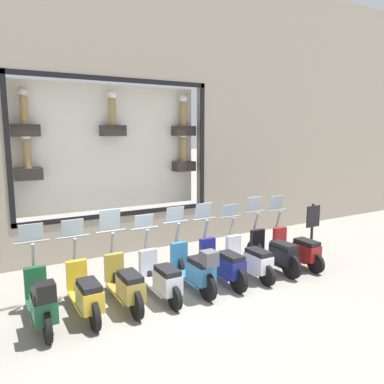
{
  "coord_description": "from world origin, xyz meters",
  "views": [
    {
      "loc": [
        -5.92,
        3.14,
        3.21
      ],
      "look_at": [
        1.83,
        -1.3,
        1.79
      ],
      "focal_mm": 35.0,
      "sensor_mm": 36.0,
      "label": 1
    }
  ],
  "objects_px": {
    "scooter_olive_6": "(125,284)",
    "scooter_silver_5": "(161,278)",
    "scooter_red_0": "(298,249)",
    "shop_sign_post": "(312,229)",
    "scooter_black_1": "(275,253)",
    "scooter_green_8": "(42,301)",
    "scooter_navy_3": "(223,264)",
    "scooter_yellow_7": "(86,293)",
    "scooter_white_2": "(250,259)",
    "scooter_teal_4": "(195,268)"
  },
  "relations": [
    {
      "from": "scooter_teal_4",
      "to": "shop_sign_post",
      "type": "height_order",
      "value": "scooter_teal_4"
    },
    {
      "from": "scooter_black_1",
      "to": "scooter_teal_4",
      "type": "bearing_deg",
      "value": 91.52
    },
    {
      "from": "scooter_green_8",
      "to": "scooter_yellow_7",
      "type": "bearing_deg",
      "value": -85.37
    },
    {
      "from": "scooter_navy_3",
      "to": "scooter_white_2",
      "type": "bearing_deg",
      "value": -90.67
    },
    {
      "from": "scooter_navy_3",
      "to": "scooter_silver_5",
      "type": "height_order",
      "value": "scooter_navy_3"
    },
    {
      "from": "scooter_olive_6",
      "to": "shop_sign_post",
      "type": "relative_size",
      "value": 1.27
    },
    {
      "from": "scooter_red_0",
      "to": "scooter_white_2",
      "type": "bearing_deg",
      "value": 90.13
    },
    {
      "from": "scooter_navy_3",
      "to": "scooter_olive_6",
      "type": "bearing_deg",
      "value": 89.94
    },
    {
      "from": "scooter_black_1",
      "to": "scooter_olive_6",
      "type": "relative_size",
      "value": 1.0
    },
    {
      "from": "scooter_red_0",
      "to": "scooter_green_8",
      "type": "bearing_deg",
      "value": 90.56
    },
    {
      "from": "scooter_red_0",
      "to": "shop_sign_post",
      "type": "height_order",
      "value": "scooter_red_0"
    },
    {
      "from": "scooter_white_2",
      "to": "scooter_green_8",
      "type": "height_order",
      "value": "scooter_green_8"
    },
    {
      "from": "scooter_navy_3",
      "to": "scooter_red_0",
      "type": "bearing_deg",
      "value": -90.13
    },
    {
      "from": "scooter_black_1",
      "to": "scooter_olive_6",
      "type": "xyz_separation_m",
      "value": [
        -0.0,
        3.65,
        -0.0
      ]
    },
    {
      "from": "shop_sign_post",
      "to": "scooter_yellow_7",
      "type": "bearing_deg",
      "value": 92.62
    },
    {
      "from": "scooter_red_0",
      "to": "scooter_teal_4",
      "type": "xyz_separation_m",
      "value": [
        -0.05,
        2.92,
        0.07
      ]
    },
    {
      "from": "scooter_teal_4",
      "to": "scooter_green_8",
      "type": "xyz_separation_m",
      "value": [
        -0.01,
        2.92,
        -0.01
      ]
    },
    {
      "from": "scooter_red_0",
      "to": "scooter_white_2",
      "type": "xyz_separation_m",
      "value": [
        -0.0,
        1.46,
        -0.01
      ]
    },
    {
      "from": "scooter_silver_5",
      "to": "scooter_olive_6",
      "type": "bearing_deg",
      "value": 89.18
    },
    {
      "from": "scooter_yellow_7",
      "to": "shop_sign_post",
      "type": "height_order",
      "value": "scooter_yellow_7"
    },
    {
      "from": "scooter_navy_3",
      "to": "scooter_yellow_7",
      "type": "xyz_separation_m",
      "value": [
        -0.0,
        2.92,
        -0.01
      ]
    },
    {
      "from": "scooter_black_1",
      "to": "scooter_olive_6",
      "type": "bearing_deg",
      "value": 90.0
    },
    {
      "from": "scooter_silver_5",
      "to": "scooter_white_2",
      "type": "bearing_deg",
      "value": -90.01
    },
    {
      "from": "scooter_red_0",
      "to": "scooter_olive_6",
      "type": "xyz_separation_m",
      "value": [
        0.01,
        4.38,
        0.02
      ]
    },
    {
      "from": "scooter_black_1",
      "to": "shop_sign_post",
      "type": "distance_m",
      "value": 1.55
    },
    {
      "from": "scooter_black_1",
      "to": "scooter_silver_5",
      "type": "relative_size",
      "value": 1.01
    },
    {
      "from": "scooter_teal_4",
      "to": "shop_sign_post",
      "type": "relative_size",
      "value": 1.28
    },
    {
      "from": "scooter_red_0",
      "to": "scooter_olive_6",
      "type": "relative_size",
      "value": 0.99
    },
    {
      "from": "scooter_black_1",
      "to": "scooter_white_2",
      "type": "bearing_deg",
      "value": 90.86
    },
    {
      "from": "scooter_white_2",
      "to": "scooter_silver_5",
      "type": "relative_size",
      "value": 1.0
    },
    {
      "from": "scooter_yellow_7",
      "to": "scooter_red_0",
      "type": "bearing_deg",
      "value": -90.03
    },
    {
      "from": "scooter_silver_5",
      "to": "scooter_olive_6",
      "type": "distance_m",
      "value": 0.73
    },
    {
      "from": "scooter_green_8",
      "to": "shop_sign_post",
      "type": "relative_size",
      "value": 1.27
    },
    {
      "from": "scooter_black_1",
      "to": "scooter_yellow_7",
      "type": "relative_size",
      "value": 1.01
    },
    {
      "from": "scooter_olive_6",
      "to": "scooter_silver_5",
      "type": "bearing_deg",
      "value": -90.82
    },
    {
      "from": "scooter_olive_6",
      "to": "scooter_green_8",
      "type": "bearing_deg",
      "value": 92.52
    },
    {
      "from": "scooter_white_2",
      "to": "scooter_green_8",
      "type": "relative_size",
      "value": 0.99
    },
    {
      "from": "scooter_black_1",
      "to": "scooter_white_2",
      "type": "distance_m",
      "value": 0.73
    },
    {
      "from": "scooter_navy_3",
      "to": "shop_sign_post",
      "type": "bearing_deg",
      "value": -84.85
    },
    {
      "from": "scooter_yellow_7",
      "to": "scooter_black_1",
      "type": "bearing_deg",
      "value": -89.93
    },
    {
      "from": "scooter_navy_3",
      "to": "scooter_yellow_7",
      "type": "relative_size",
      "value": 1.0
    },
    {
      "from": "scooter_white_2",
      "to": "scooter_silver_5",
      "type": "height_order",
      "value": "scooter_white_2"
    },
    {
      "from": "scooter_teal_4",
      "to": "scooter_olive_6",
      "type": "relative_size",
      "value": 1.0
    },
    {
      "from": "scooter_white_2",
      "to": "scooter_black_1",
      "type": "bearing_deg",
      "value": -89.14
    },
    {
      "from": "scooter_olive_6",
      "to": "scooter_teal_4",
      "type": "bearing_deg",
      "value": -92.27
    },
    {
      "from": "scooter_black_1",
      "to": "scooter_green_8",
      "type": "distance_m",
      "value": 5.12
    },
    {
      "from": "scooter_navy_3",
      "to": "scooter_olive_6",
      "type": "height_order",
      "value": "scooter_olive_6"
    },
    {
      "from": "scooter_white_2",
      "to": "shop_sign_post",
      "type": "relative_size",
      "value": 1.26
    },
    {
      "from": "scooter_white_2",
      "to": "scooter_silver_5",
      "type": "bearing_deg",
      "value": 89.99
    },
    {
      "from": "scooter_black_1",
      "to": "scooter_green_8",
      "type": "xyz_separation_m",
      "value": [
        -0.06,
        5.11,
        0.03
      ]
    }
  ]
}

